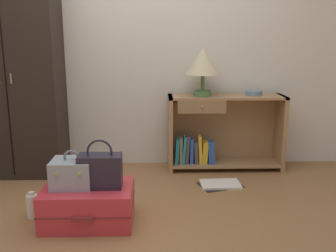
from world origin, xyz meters
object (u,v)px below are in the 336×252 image
Objects in this scene: table_lamp at (203,63)px; handbag at (100,170)px; open_book_on_floor at (220,184)px; bookshelf at (219,133)px; train_case at (72,173)px; bottle at (32,206)px; suitcase_large at (88,204)px; bowl at (254,93)px; wardrobe at (15,76)px.

table_lamp is 1.52m from handbag.
handbag is at bearing -144.96° from open_book_on_floor.
table_lamp is at bearing 53.33° from handbag.
handbag is at bearing -131.27° from bookshelf.
bookshelf is 4.06× the size of train_case.
handbag is 0.60m from bottle.
suitcase_large is 1.23m from open_book_on_floor.
bowl is 2.21m from bottle.
open_book_on_floor is (1.85, -0.39, -0.92)m from wardrobe.
suitcase_large is (0.81, -1.05, -0.79)m from wardrobe.
bottle is at bearing -145.10° from bookshelf.
open_book_on_floor is (1.45, 0.58, -0.08)m from bottle.
suitcase_large is 0.27m from handbag.
bottle is at bearing 169.04° from suitcase_large.
bookshelf is at bearing 46.15° from suitcase_large.
bowl is 0.48× the size of handbag.
bookshelf is 1.51m from handbag.
handbag reaches higher than bottle.
suitcase_large is at bearing -52.33° from wardrobe.
handbag is at bearing -9.25° from bottle.
bowl is at bearing 2.04° from bookshelf.
suitcase_large is at bearing -140.97° from bowl.
train_case is 0.66× the size of open_book_on_floor.
suitcase_large is at bearing -133.85° from bookshelf.
bookshelf is (1.90, 0.08, -0.57)m from wardrobe.
wardrobe is 1.73m from table_lamp.
wardrobe is 2.10m from open_book_on_floor.
bookshelf is 1.86m from bottle.
bowl is at bearing 40.99° from handbag.
handbag reaches higher than train_case.
bookshelf reaches higher than open_book_on_floor.
bottle is (-0.51, 0.08, -0.29)m from handbag.
wardrobe is at bearing -177.69° from bowl.
bowl reaches higher than suitcase_large.
train_case is 1.35m from open_book_on_floor.
bowl reaches higher than open_book_on_floor.
train_case is at bearing -143.38° from bowl.
bowl is 1.93m from train_case.
handbag reaches higher than open_book_on_floor.
train_case is 1.43× the size of bottle.
wardrobe is at bearing 127.67° from suitcase_large.
wardrobe reaches higher than suitcase_large.
train_case is at bearing -136.92° from bookshelf.
table_lamp reaches higher than open_book_on_floor.
bottle is at bearing -142.60° from table_lamp.
bowl is 0.39× the size of open_book_on_floor.
suitcase_large is at bearing -129.69° from table_lamp.
bookshelf is at bearing 2.36° from wardrobe.
bowl reaches higher than handbag.
suitcase_large is 1.49× the size of open_book_on_floor.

